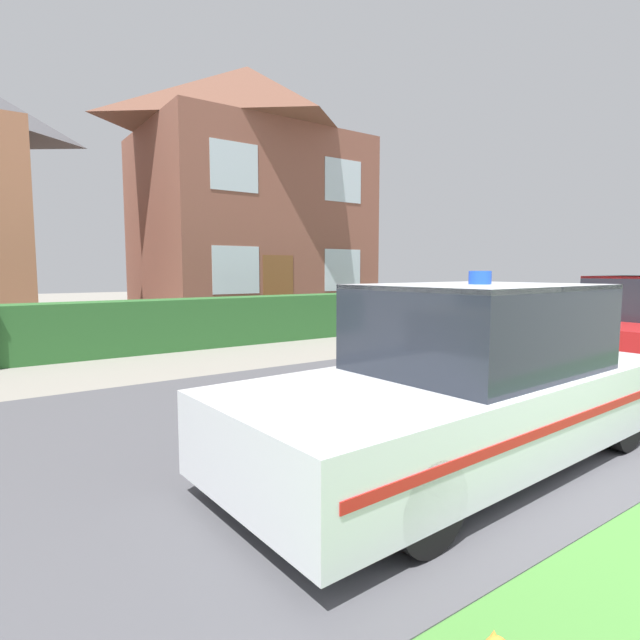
# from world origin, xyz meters

# --- Properties ---
(road_strip) EXTENTS (28.00, 5.89, 0.01)m
(road_strip) POSITION_xyz_m (0.00, 3.79, 0.01)
(road_strip) COLOR #4C4C51
(road_strip) RESTS_ON ground
(garden_hedge) EXTENTS (15.32, 0.76, 1.07)m
(garden_hedge) POSITION_xyz_m (-0.39, 9.66, 0.53)
(garden_hedge) COLOR #2D662D
(garden_hedge) RESTS_ON ground
(police_car) EXTENTS (4.51, 1.91, 1.65)m
(police_car) POSITION_xyz_m (-0.33, 2.12, 0.71)
(police_car) COLOR black
(police_car) RESTS_ON road_strip
(house_right) EXTENTS (7.03, 5.76, 8.28)m
(house_right) POSITION_xyz_m (4.01, 14.59, 4.22)
(house_right) COLOR brown
(house_right) RESTS_ON ground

